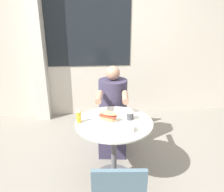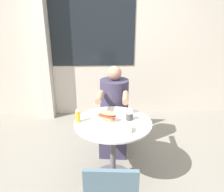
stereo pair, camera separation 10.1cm
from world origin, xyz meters
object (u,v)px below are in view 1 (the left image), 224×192
object	(u,v)px
sandwich_on_plate	(108,117)
condiment_bottle	(79,116)
drink_cup	(130,115)
cafe_table	(114,137)
diner_chair	(112,104)
seated_diner	(113,116)

from	to	relation	value
sandwich_on_plate	condiment_bottle	xyz separation A→B (m)	(-0.30, -0.01, 0.03)
drink_cup	cafe_table	bearing A→B (deg)	-167.65
cafe_table	condiment_bottle	distance (m)	0.44
diner_chair	condiment_bottle	world-z (taller)	condiment_bottle
sandwich_on_plate	seated_diner	bearing A→B (deg)	79.40
diner_chair	drink_cup	bearing A→B (deg)	103.94
drink_cup	sandwich_on_plate	bearing A→B (deg)	-176.48
seated_diner	drink_cup	world-z (taller)	seated_diner
drink_cup	seated_diner	bearing A→B (deg)	102.91
diner_chair	condiment_bottle	size ratio (longest dim) A/B	5.66
sandwich_on_plate	drink_cup	distance (m)	0.24
cafe_table	diner_chair	size ratio (longest dim) A/B	0.92
seated_diner	sandwich_on_plate	world-z (taller)	seated_diner
diner_chair	sandwich_on_plate	world-z (taller)	diner_chair
seated_diner	condiment_bottle	xyz separation A→B (m)	(-0.41, -0.58, 0.30)
cafe_table	sandwich_on_plate	size ratio (longest dim) A/B	3.60
cafe_table	seated_diner	world-z (taller)	seated_diner
cafe_table	diner_chair	bearing A→B (deg)	86.31
cafe_table	diner_chair	xyz separation A→B (m)	(0.06, 0.95, -0.01)
sandwich_on_plate	drink_cup	size ratio (longest dim) A/B	2.56
cafe_table	seated_diner	distance (m)	0.60
diner_chair	drink_cup	size ratio (longest dim) A/B	9.97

